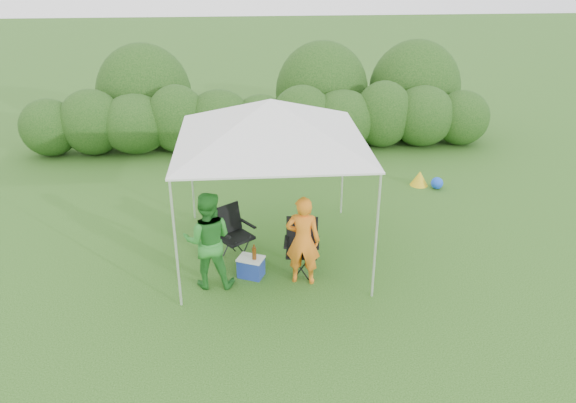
{
  "coord_description": "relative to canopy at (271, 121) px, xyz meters",
  "views": [
    {
      "loc": [
        -0.42,
        -8.32,
        5.15
      ],
      "look_at": [
        0.27,
        0.4,
        1.05
      ],
      "focal_mm": 35.0,
      "sensor_mm": 36.0,
      "label": 1
    }
  ],
  "objects": [
    {
      "name": "ground",
      "position": [
        0.0,
        -0.5,
        -2.46
      ],
      "size": [
        70.0,
        70.0,
        0.0
      ],
      "primitive_type": "plane",
      "color": "#356420"
    },
    {
      "name": "chair_left",
      "position": [
        -0.71,
        -0.09,
        -1.92
      ],
      "size": [
        0.75,
        0.74,
        0.95
      ],
      "rotation": [
        0.0,
        0.0,
        0.64
      ],
      "color": "black",
      "rests_on": "ground"
    },
    {
      "name": "canopy",
      "position": [
        0.0,
        0.0,
        0.0
      ],
      "size": [
        3.1,
        3.1,
        2.83
      ],
      "color": "silver",
      "rests_on": "ground"
    },
    {
      "name": "man",
      "position": [
        0.44,
        -0.98,
        -1.7
      ],
      "size": [
        0.62,
        0.48,
        1.53
      ],
      "primitive_type": "imported",
      "rotation": [
        0.0,
        0.0,
        2.93
      ],
      "color": "orange",
      "rests_on": "ground"
    },
    {
      "name": "cooler",
      "position": [
        -0.4,
        -0.77,
        -2.28
      ],
      "size": [
        0.51,
        0.45,
        0.35
      ],
      "rotation": [
        0.0,
        0.0,
        -0.41
      ],
      "color": "navy",
      "rests_on": "ground"
    },
    {
      "name": "lawn_toy",
      "position": [
        3.62,
        2.72,
        -2.3
      ],
      "size": [
        0.68,
        0.57,
        0.34
      ],
      "color": "yellow",
      "rests_on": "ground"
    },
    {
      "name": "hedge",
      "position": [
        0.0,
        5.5,
        -1.64
      ],
      "size": [
        12.41,
        1.53,
        1.8
      ],
      "color": "#264C17",
      "rests_on": "ground"
    },
    {
      "name": "bottle",
      "position": [
        -0.34,
        -0.81,
        -1.98
      ],
      "size": [
        0.07,
        0.07,
        0.27
      ],
      "primitive_type": "cylinder",
      "color": "#592D0C",
      "rests_on": "cooler"
    },
    {
      "name": "chair_right",
      "position": [
        0.46,
        -0.64,
        -1.93
      ],
      "size": [
        0.63,
        0.58,
        0.93
      ],
      "rotation": [
        0.0,
        0.0,
        -0.13
      ],
      "color": "black",
      "rests_on": "ground"
    },
    {
      "name": "woman",
      "position": [
        -1.07,
        -0.95,
        -1.64
      ],
      "size": [
        0.84,
        0.67,
        1.64
      ],
      "primitive_type": "imported",
      "rotation": [
        0.0,
        0.0,
        3.07
      ],
      "color": "#29802A",
      "rests_on": "ground"
    }
  ]
}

